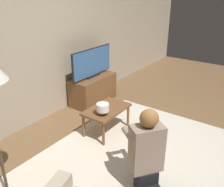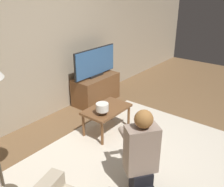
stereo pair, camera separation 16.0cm
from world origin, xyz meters
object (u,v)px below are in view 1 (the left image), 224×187
object	(u,v)px
tv	(92,63)
coffee_table	(107,111)
person_kneeling	(147,151)
table_lamp	(103,108)

from	to	relation	value
tv	coffee_table	bearing A→B (deg)	-129.83
person_kneeling	table_lamp	world-z (taller)	person_kneeling
person_kneeling	tv	bearing A→B (deg)	-89.95
tv	person_kneeling	world-z (taller)	tv
coffee_table	table_lamp	distance (m)	0.26
tv	coffee_table	world-z (taller)	tv
tv	table_lamp	distance (m)	1.35
person_kneeling	table_lamp	bearing A→B (deg)	-80.90
coffee_table	tv	bearing A→B (deg)	50.17
coffee_table	table_lamp	bearing A→B (deg)	-157.93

